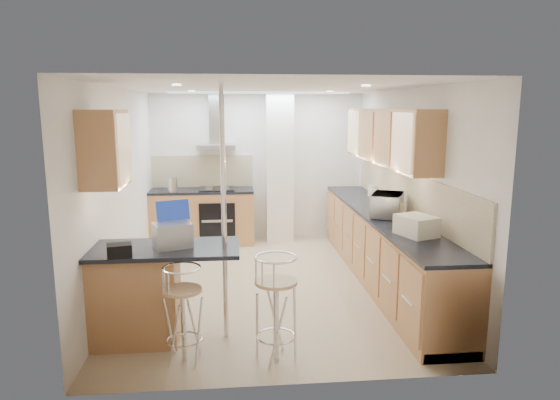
{
  "coord_description": "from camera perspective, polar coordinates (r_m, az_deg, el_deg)",
  "views": [
    {
      "loc": [
        -0.44,
        -6.16,
        2.26
      ],
      "look_at": [
        0.17,
        0.2,
        1.07
      ],
      "focal_mm": 32.0,
      "sensor_mm": 36.0,
      "label": 1
    }
  ],
  "objects": [
    {
      "name": "ground",
      "position": [
        6.57,
        -1.33,
        -9.58
      ],
      "size": [
        4.8,
        4.8,
        0.0
      ],
      "primitive_type": "plane",
      "color": "tan",
      "rests_on": "ground"
    },
    {
      "name": "room_shell",
      "position": [
        6.61,
        1.18,
        4.3
      ],
      "size": [
        3.64,
        4.84,
        2.51
      ],
      "color": "white",
      "rests_on": "ground"
    },
    {
      "name": "right_counter",
      "position": [
        6.7,
        11.61,
        -5.26
      ],
      "size": [
        0.63,
        4.4,
        0.92
      ],
      "color": "#BB7E4B",
      "rests_on": "ground"
    },
    {
      "name": "back_counter",
      "position": [
        8.46,
        -8.82,
        -1.86
      ],
      "size": [
        1.7,
        0.63,
        0.92
      ],
      "color": "#BB7E4B",
      "rests_on": "ground"
    },
    {
      "name": "peninsula",
      "position": [
        5.08,
        -13.09,
        -10.33
      ],
      "size": [
        1.47,
        0.72,
        0.94
      ],
      "color": "#BB7E4B",
      "rests_on": "ground"
    },
    {
      "name": "microwave",
      "position": [
        6.34,
        12.16,
        -0.57
      ],
      "size": [
        0.54,
        0.62,
        0.29
      ],
      "primitive_type": "imported",
      "rotation": [
        0.0,
        0.0,
        1.14
      ],
      "color": "white",
      "rests_on": "right_counter"
    },
    {
      "name": "laptop",
      "position": [
        4.89,
        -12.2,
        -3.95
      ],
      "size": [
        0.41,
        0.36,
        0.23
      ],
      "primitive_type": "cube",
      "rotation": [
        0.0,
        0.0,
        0.37
      ],
      "color": "#9B9FA3",
      "rests_on": "peninsula"
    },
    {
      "name": "bag",
      "position": [
        4.71,
        -17.89,
        -5.51
      ],
      "size": [
        0.25,
        0.2,
        0.12
      ],
      "primitive_type": "cube",
      "rotation": [
        0.0,
        0.0,
        0.24
      ],
      "color": "black",
      "rests_on": "peninsula"
    },
    {
      "name": "bar_stool_near",
      "position": [
        4.64,
        -11.0,
        -12.66
      ],
      "size": [
        0.46,
        0.46,
        0.89
      ],
      "primitive_type": null,
      "rotation": [
        0.0,
        0.0,
        0.31
      ],
      "color": "tan",
      "rests_on": "ground"
    },
    {
      "name": "bar_stool_end",
      "position": [
        4.57,
        -0.45,
        -12.25
      ],
      "size": [
        0.57,
        0.57,
        0.98
      ],
      "primitive_type": null,
      "rotation": [
        0.0,
        0.0,
        0.78
      ],
      "color": "tan",
      "rests_on": "ground"
    },
    {
      "name": "jar_a",
      "position": [
        7.79,
        10.46,
        1.06
      ],
      "size": [
        0.16,
        0.16,
        0.16
      ],
      "primitive_type": "cylinder",
      "rotation": [
        0.0,
        0.0,
        -0.43
      ],
      "color": "silver",
      "rests_on": "right_counter"
    },
    {
      "name": "jar_b",
      "position": [
        7.62,
        10.66,
        0.73
      ],
      "size": [
        0.11,
        0.11,
        0.13
      ],
      "primitive_type": "cylinder",
      "rotation": [
        0.0,
        0.0,
        -0.05
      ],
      "color": "silver",
      "rests_on": "right_counter"
    },
    {
      "name": "jar_c",
      "position": [
        6.25,
        13.41,
        -1.18
      ],
      "size": [
        0.17,
        0.17,
        0.2
      ],
      "primitive_type": "cylinder",
      "rotation": [
        0.0,
        0.0,
        -0.23
      ],
      "color": "#B1AE8D",
      "rests_on": "right_counter"
    },
    {
      "name": "jar_d",
      "position": [
        5.49,
        14.89,
        -3.13
      ],
      "size": [
        0.13,
        0.13,
        0.15
      ],
      "primitive_type": "cylinder",
      "rotation": [
        0.0,
        0.0,
        -0.42
      ],
      "color": "white",
      "rests_on": "right_counter"
    },
    {
      "name": "bread_bin",
      "position": [
        5.49,
        15.33,
        -2.85
      ],
      "size": [
        0.44,
        0.49,
        0.21
      ],
      "primitive_type": "cube",
      "rotation": [
        0.0,
        0.0,
        0.36
      ],
      "color": "silver",
      "rests_on": "right_counter"
    },
    {
      "name": "kettle",
      "position": [
        8.21,
        -12.2,
        1.75
      ],
      "size": [
        0.16,
        0.16,
        0.24
      ],
      "primitive_type": "cylinder",
      "color": "#B1B4B6",
      "rests_on": "back_counter"
    }
  ]
}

